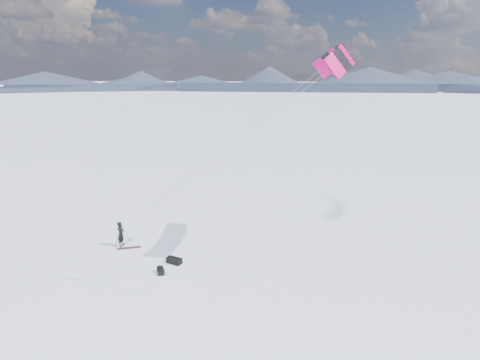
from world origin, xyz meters
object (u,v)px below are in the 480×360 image
(snowkiter, at_px, (122,246))
(gear_bag_a, at_px, (174,260))
(gear_bag_b, at_px, (160,271))
(snowboard, at_px, (129,248))
(tripod, at_px, (119,234))

(snowkiter, relative_size, gear_bag_a, 1.72)
(gear_bag_a, bearing_deg, gear_bag_b, -86.48)
(snowboard, height_order, gear_bag_a, gear_bag_a)
(snowkiter, relative_size, tripod, 1.39)
(gear_bag_b, bearing_deg, snowboard, -159.26)
(snowkiter, height_order, tripod, tripod)
(gear_bag_a, xyz_separation_m, gear_bag_b, (-0.16, -1.38, -0.04))
(snowkiter, distance_m, gear_bag_b, 5.06)
(gear_bag_a, relative_size, gear_bag_b, 1.22)
(snowkiter, bearing_deg, tripod, 43.99)
(snowboard, xyz_separation_m, gear_bag_a, (3.89, -1.03, 0.17))
(snowkiter, bearing_deg, gear_bag_a, -118.16)
(tripod, height_order, gear_bag_b, tripod)
(gear_bag_a, bearing_deg, snowkiter, 175.97)
(gear_bag_b, bearing_deg, snowkiter, -156.54)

